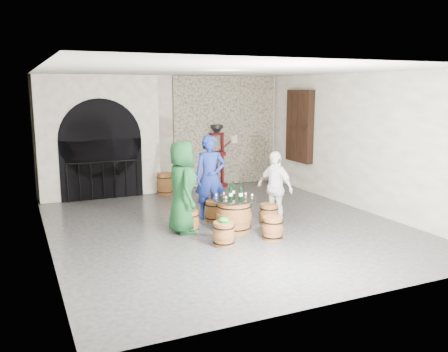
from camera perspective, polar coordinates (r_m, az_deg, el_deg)
name	(u,v)px	position (r m, az deg, el deg)	size (l,w,h in m)	color
ground	(224,225)	(10.08, 0.06, -5.88)	(8.00, 8.00, 0.00)	#2B2B2D
wall_back	(166,133)	(13.48, -6.99, 5.14)	(8.00, 8.00, 0.00)	white
wall_front	(351,186)	(6.37, 15.04, -1.16)	(8.00, 8.00, 0.00)	white
wall_left	(43,160)	(8.92, -20.91, 1.77)	(8.00, 8.00, 0.00)	white
wall_right	(360,142)	(11.63, 16.02, 3.96)	(8.00, 8.00, 0.00)	white
ceiling	(225,70)	(9.68, 0.06, 12.61)	(8.00, 8.00, 0.00)	beige
stone_facing_panel	(225,131)	(14.06, 0.14, 5.44)	(3.20, 0.12, 3.18)	#B0A68C
arched_opening	(99,138)	(12.79, -14.80, 4.50)	(3.10, 0.60, 3.19)	white
shuttered_window	(299,126)	(13.45, 9.06, 5.94)	(0.23, 1.10, 2.00)	black
barrel_table	(234,215)	(9.57, 1.19, -4.71)	(0.87, 0.87, 0.68)	brown
barrel_stool_left	(189,221)	(9.58, -4.21, -5.45)	(0.41, 0.41, 0.44)	brown
barrel_stool_far	(214,211)	(10.37, -1.19, -4.17)	(0.41, 0.41, 0.44)	brown
barrel_stool_right	(269,214)	(10.11, 5.43, -4.61)	(0.41, 0.41, 0.44)	brown
barrel_stool_near_right	(273,228)	(9.14, 5.88, -6.26)	(0.41, 0.41, 0.44)	brown
barrel_stool_near_left	(224,234)	(8.76, -0.04, -6.97)	(0.41, 0.41, 0.44)	brown
green_cap	(224,220)	(8.68, -0.01, -5.33)	(0.23, 0.18, 0.10)	#0C8A29
person_green	(183,187)	(9.41, -5.02, -1.32)	(0.90, 0.59, 1.85)	#113F1C
person_blue	(210,177)	(10.38, -1.67, -0.16)	(0.67, 0.44, 1.85)	navy
person_white	(275,188)	(10.07, 6.12, -1.41)	(0.91, 0.38, 1.56)	white
wine_bottle_left	(231,193)	(9.38, 0.81, -2.05)	(0.08, 0.08, 0.32)	black
wine_bottle_center	(241,193)	(9.37, 2.03, -2.07)	(0.08, 0.08, 0.32)	black
wine_bottle_right	(233,190)	(9.61, 1.10, -1.74)	(0.08, 0.08, 0.32)	black
tasting_glass_a	(226,199)	(9.26, 0.24, -2.73)	(0.05, 0.05, 0.10)	orange
tasting_glass_b	(246,195)	(9.58, 2.63, -2.29)	(0.05, 0.05, 0.10)	orange
tasting_glass_c	(224,195)	(9.59, 0.01, -2.27)	(0.05, 0.05, 0.10)	orange
tasting_glass_d	(241,193)	(9.74, 2.04, -2.07)	(0.05, 0.05, 0.10)	orange
tasting_glass_e	(252,196)	(9.46, 3.39, -2.46)	(0.05, 0.05, 0.10)	orange
tasting_glass_f	(216,196)	(9.48, -0.95, -2.42)	(0.05, 0.05, 0.10)	orange
side_barrel	(165,184)	(12.92, -7.10, -0.94)	(0.45, 0.45, 0.60)	brown
corking_press	(217,151)	(13.75, -0.87, 3.02)	(0.77, 0.48, 1.80)	#430B0D
control_box	(234,139)	(14.12, 1.20, 4.44)	(0.18, 0.10, 0.22)	silver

